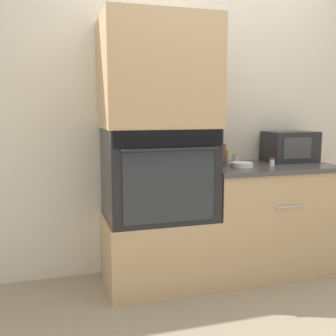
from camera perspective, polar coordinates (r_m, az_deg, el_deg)
name	(u,v)px	position (r m, az deg, el deg)	size (l,w,h in m)	color
ground_plane	(222,293)	(2.99, 7.85, -17.50)	(12.00, 12.00, 0.00)	gray
wall_back	(194,116)	(3.27, 3.75, 7.48)	(8.00, 0.05, 2.50)	beige
oven_cabinet_base	(158,250)	(3.03, -1.43, -11.77)	(0.79, 0.60, 0.52)	tan
wall_oven	(158,173)	(2.87, -1.45, -0.72)	(0.77, 0.64, 0.66)	black
oven_cabinet_upper	(158,74)	(2.85, -1.53, 13.54)	(0.79, 0.60, 0.76)	tan
counter_unit	(266,218)	(3.31, 14.06, -6.99)	(1.05, 0.63, 0.87)	tan
microwave	(290,146)	(3.46, 17.28, 3.00)	(0.41, 0.29, 0.25)	#232326
knife_block	(215,154)	(3.15, 6.84, 2.04)	(0.13, 0.14, 0.21)	brown
bowl	(242,165)	(3.04, 10.64, 0.48)	(0.17, 0.17, 0.04)	white
condiment_jar_near	(228,157)	(3.19, 8.73, 1.58)	(0.05, 0.05, 0.12)	silver
condiment_jar_mid	(236,158)	(3.32, 9.83, 1.41)	(0.05, 0.05, 0.07)	silver
condiment_jar_far	(272,162)	(3.13, 14.87, 0.80)	(0.04, 0.04, 0.06)	silver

